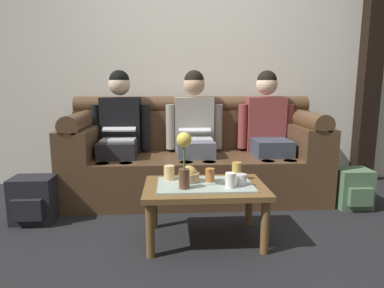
{
  "coord_description": "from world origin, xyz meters",
  "views": [
    {
      "loc": [
        -0.23,
        -2.04,
        1.08
      ],
      "look_at": [
        -0.04,
        0.89,
        0.56
      ],
      "focal_mm": 31.22,
      "sensor_mm": 36.0,
      "label": 1
    }
  ],
  "objects_px": {
    "person_middle": "(195,129)",
    "backpack_right": "(353,188)",
    "cup_far_right": "(169,173)",
    "backpack_left": "(34,200)",
    "person_left": "(120,130)",
    "person_right": "(268,128)",
    "cup_far_left": "(230,180)",
    "cup_far_center": "(210,175)",
    "cup_near_right": "(237,170)",
    "cup_near_left": "(241,179)",
    "flower_vase": "(184,156)",
    "coffee_table": "(205,193)",
    "snack_bowl": "(189,175)",
    "couch": "(195,158)"
  },
  "relations": [
    {
      "from": "backpack_right",
      "to": "backpack_left",
      "type": "bearing_deg",
      "value": -176.76
    },
    {
      "from": "coffee_table",
      "to": "cup_near_left",
      "type": "relative_size",
      "value": 11.04
    },
    {
      "from": "flower_vase",
      "to": "cup_near_left",
      "type": "relative_size",
      "value": 4.93
    },
    {
      "from": "cup_near_right",
      "to": "cup_far_right",
      "type": "bearing_deg",
      "value": -179.83
    },
    {
      "from": "flower_vase",
      "to": "cup_near_right",
      "type": "bearing_deg",
      "value": 28.69
    },
    {
      "from": "cup_near_right",
      "to": "cup_far_left",
      "type": "bearing_deg",
      "value": -111.61
    },
    {
      "from": "cup_near_right",
      "to": "backpack_left",
      "type": "bearing_deg",
      "value": 169.96
    },
    {
      "from": "cup_far_right",
      "to": "backpack_left",
      "type": "distance_m",
      "value": 1.15
    },
    {
      "from": "person_left",
      "to": "flower_vase",
      "type": "distance_m",
      "value": 1.24
    },
    {
      "from": "cup_far_left",
      "to": "backpack_left",
      "type": "height_order",
      "value": "cup_far_left"
    },
    {
      "from": "couch",
      "to": "cup_far_left",
      "type": "bearing_deg",
      "value": -81.72
    },
    {
      "from": "person_middle",
      "to": "cup_far_center",
      "type": "height_order",
      "value": "person_middle"
    },
    {
      "from": "coffee_table",
      "to": "cup_far_center",
      "type": "height_order",
      "value": "cup_far_center"
    },
    {
      "from": "cup_far_left",
      "to": "person_right",
      "type": "bearing_deg",
      "value": 62.8
    },
    {
      "from": "couch",
      "to": "person_right",
      "type": "relative_size",
      "value": 1.97
    },
    {
      "from": "coffee_table",
      "to": "cup_near_left",
      "type": "height_order",
      "value": "cup_near_left"
    },
    {
      "from": "person_middle",
      "to": "backpack_right",
      "type": "xyz_separation_m",
      "value": [
        1.38,
        -0.45,
        -0.49
      ]
    },
    {
      "from": "person_middle",
      "to": "backpack_right",
      "type": "distance_m",
      "value": 1.53
    },
    {
      "from": "person_middle",
      "to": "backpack_left",
      "type": "height_order",
      "value": "person_middle"
    },
    {
      "from": "person_middle",
      "to": "cup_far_center",
      "type": "xyz_separation_m",
      "value": [
        0.04,
        -0.95,
        -0.2
      ]
    },
    {
      "from": "couch",
      "to": "coffee_table",
      "type": "bearing_deg",
      "value": -90.0
    },
    {
      "from": "person_middle",
      "to": "cup_far_right",
      "type": "bearing_deg",
      "value": -105.6
    },
    {
      "from": "person_middle",
      "to": "cup_near_right",
      "type": "height_order",
      "value": "person_middle"
    },
    {
      "from": "person_right",
      "to": "cup_far_left",
      "type": "height_order",
      "value": "person_right"
    },
    {
      "from": "person_left",
      "to": "person_right",
      "type": "distance_m",
      "value": 1.44
    },
    {
      "from": "person_left",
      "to": "cup_near_right",
      "type": "relative_size",
      "value": 10.29
    },
    {
      "from": "cup_far_center",
      "to": "backpack_left",
      "type": "distance_m",
      "value": 1.44
    },
    {
      "from": "cup_far_left",
      "to": "cup_far_right",
      "type": "xyz_separation_m",
      "value": [
        -0.41,
        0.21,
        0.0
      ]
    },
    {
      "from": "person_middle",
      "to": "coffee_table",
      "type": "relative_size",
      "value": 1.46
    },
    {
      "from": "cup_far_right",
      "to": "backpack_right",
      "type": "distance_m",
      "value": 1.71
    },
    {
      "from": "backpack_left",
      "to": "coffee_table",
      "type": "bearing_deg",
      "value": -16.67
    },
    {
      "from": "flower_vase",
      "to": "snack_bowl",
      "type": "xyz_separation_m",
      "value": [
        0.04,
        0.16,
        -0.17
      ]
    },
    {
      "from": "cup_far_left",
      "to": "cup_far_center",
      "type": "bearing_deg",
      "value": 129.13
    },
    {
      "from": "person_left",
      "to": "cup_near_left",
      "type": "distance_m",
      "value": 1.44
    },
    {
      "from": "person_right",
      "to": "coffee_table",
      "type": "distance_m",
      "value": 1.27
    },
    {
      "from": "couch",
      "to": "backpack_left",
      "type": "bearing_deg",
      "value": -155.44
    },
    {
      "from": "cup_near_right",
      "to": "cup_far_center",
      "type": "distance_m",
      "value": 0.21
    },
    {
      "from": "snack_bowl",
      "to": "backpack_right",
      "type": "height_order",
      "value": "snack_bowl"
    },
    {
      "from": "cup_far_left",
      "to": "backpack_right",
      "type": "height_order",
      "value": "cup_far_left"
    },
    {
      "from": "cup_far_center",
      "to": "snack_bowl",
      "type": "bearing_deg",
      "value": 177.21
    },
    {
      "from": "coffee_table",
      "to": "snack_bowl",
      "type": "xyz_separation_m",
      "value": [
        -0.11,
        0.06,
        0.11
      ]
    },
    {
      "from": "couch",
      "to": "cup_near_left",
      "type": "bearing_deg",
      "value": -76.87
    },
    {
      "from": "cup_near_right",
      "to": "cup_far_center",
      "type": "relative_size",
      "value": 1.28
    },
    {
      "from": "flower_vase",
      "to": "cup_near_left",
      "type": "height_order",
      "value": "flower_vase"
    },
    {
      "from": "cup_near_left",
      "to": "flower_vase",
      "type": "bearing_deg",
      "value": -172.58
    },
    {
      "from": "cup_near_right",
      "to": "cup_near_left",
      "type": "bearing_deg",
      "value": -89.86
    },
    {
      "from": "couch",
      "to": "person_left",
      "type": "distance_m",
      "value": 0.78
    },
    {
      "from": "cup_near_right",
      "to": "backpack_right",
      "type": "bearing_deg",
      "value": 20.82
    },
    {
      "from": "couch",
      "to": "coffee_table",
      "type": "height_order",
      "value": "couch"
    },
    {
      "from": "person_middle",
      "to": "cup_far_left",
      "type": "bearing_deg",
      "value": -81.69
    }
  ]
}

